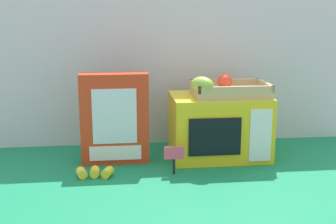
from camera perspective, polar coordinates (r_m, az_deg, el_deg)
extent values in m
plane|color=#147A4C|center=(1.76, -0.02, -5.76)|extent=(1.70, 1.70, 0.00)
cube|color=silver|center=(1.89, -0.80, 6.70)|extent=(1.61, 0.03, 0.71)
cube|color=yellow|center=(1.75, 6.47, -1.97)|extent=(0.37, 0.25, 0.23)
cube|color=yellow|center=(1.72, 6.57, 1.93)|extent=(0.37, 0.25, 0.01)
cube|color=black|center=(1.62, 5.96, -3.16)|extent=(0.19, 0.01, 0.14)
cube|color=white|center=(1.67, 11.64, -2.93)|extent=(0.08, 0.01, 0.19)
cube|color=tan|center=(1.71, 7.88, 2.48)|extent=(0.28, 0.19, 0.03)
cube|color=tan|center=(1.63, 8.67, 2.80)|extent=(0.28, 0.01, 0.02)
cube|color=tan|center=(1.79, 7.21, 3.78)|extent=(0.28, 0.01, 0.02)
cube|color=tan|center=(1.68, 3.46, 3.25)|extent=(0.01, 0.19, 0.02)
cube|color=tan|center=(1.75, 12.18, 3.36)|extent=(0.01, 0.19, 0.02)
ellipsoid|color=#9EC647|center=(1.62, 4.36, 3.50)|extent=(0.10, 0.11, 0.06)
sphere|color=#E04228|center=(1.71, 7.22, 3.92)|extent=(0.06, 0.06, 0.06)
cube|color=red|center=(1.67, -6.78, -0.83)|extent=(0.25, 0.07, 0.34)
cube|color=silver|center=(1.63, -6.79, -0.56)|extent=(0.16, 0.00, 0.20)
cube|color=white|center=(1.67, -6.66, -5.18)|extent=(0.19, 0.00, 0.05)
cylinder|color=black|center=(1.58, 0.67, -6.91)|extent=(0.01, 0.01, 0.06)
cube|color=#F44C6B|center=(1.56, 0.68, -5.20)|extent=(0.07, 0.00, 0.05)
cylinder|color=yellow|center=(1.57, -7.67, -7.59)|extent=(0.05, 0.05, 0.03)
cylinder|color=yellow|center=(1.58, -9.26, -7.51)|extent=(0.03, 0.05, 0.03)
cylinder|color=yellow|center=(1.58, -10.89, -7.60)|extent=(0.04, 0.05, 0.03)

